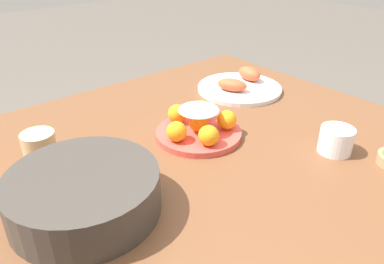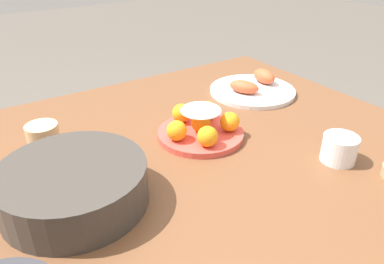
{
  "view_description": "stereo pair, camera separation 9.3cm",
  "coord_description": "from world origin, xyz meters",
  "px_view_note": "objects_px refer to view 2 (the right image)",
  "views": [
    {
      "loc": [
        0.48,
        0.6,
        1.2
      ],
      "look_at": [
        -0.05,
        -0.03,
        0.75
      ],
      "focal_mm": 35.0,
      "sensor_mm": 36.0,
      "label": 1
    },
    {
      "loc": [
        0.4,
        0.65,
        1.2
      ],
      "look_at": [
        -0.05,
        -0.03,
        0.75
      ],
      "focal_mm": 35.0,
      "sensor_mm": 36.0,
      "label": 2
    }
  ],
  "objects_px": {
    "serving_bowl": "(74,184)",
    "cake_plate": "(201,126)",
    "cup_near": "(44,138)",
    "cup_far": "(339,149)",
    "seafood_platter": "(253,88)",
    "dining_table": "(183,183)"
  },
  "relations": [
    {
      "from": "serving_bowl",
      "to": "cup_far",
      "type": "height_order",
      "value": "serving_bowl"
    },
    {
      "from": "dining_table",
      "to": "seafood_platter",
      "type": "height_order",
      "value": "seafood_platter"
    },
    {
      "from": "seafood_platter",
      "to": "dining_table",
      "type": "bearing_deg",
      "value": 26.96
    },
    {
      "from": "dining_table",
      "to": "seafood_platter",
      "type": "xyz_separation_m",
      "value": [
        -0.41,
        -0.21,
        0.1
      ]
    },
    {
      "from": "dining_table",
      "to": "serving_bowl",
      "type": "relative_size",
      "value": 4.5
    },
    {
      "from": "seafood_platter",
      "to": "serving_bowl",
      "type": "bearing_deg",
      "value": 19.25
    },
    {
      "from": "cup_near",
      "to": "cup_far",
      "type": "distance_m",
      "value": 0.71
    },
    {
      "from": "seafood_platter",
      "to": "cup_far",
      "type": "xyz_separation_m",
      "value": [
        0.11,
        0.43,
        0.02
      ]
    },
    {
      "from": "seafood_platter",
      "to": "cup_far",
      "type": "height_order",
      "value": "cup_far"
    },
    {
      "from": "serving_bowl",
      "to": "cake_plate",
      "type": "bearing_deg",
      "value": -166.67
    },
    {
      "from": "cake_plate",
      "to": "cup_far",
      "type": "distance_m",
      "value": 0.34
    },
    {
      "from": "serving_bowl",
      "to": "cup_near",
      "type": "bearing_deg",
      "value": -90.23
    },
    {
      "from": "dining_table",
      "to": "cup_far",
      "type": "relative_size",
      "value": 16.1
    },
    {
      "from": "cake_plate",
      "to": "serving_bowl",
      "type": "bearing_deg",
      "value": 13.33
    },
    {
      "from": "cup_near",
      "to": "dining_table",
      "type": "bearing_deg",
      "value": 142.38
    },
    {
      "from": "cake_plate",
      "to": "seafood_platter",
      "type": "bearing_deg",
      "value": -154.48
    },
    {
      "from": "dining_table",
      "to": "cup_near",
      "type": "bearing_deg",
      "value": -37.62
    },
    {
      "from": "cup_far",
      "to": "dining_table",
      "type": "bearing_deg",
      "value": -36.39
    },
    {
      "from": "serving_bowl",
      "to": "seafood_platter",
      "type": "bearing_deg",
      "value": -160.75
    },
    {
      "from": "dining_table",
      "to": "cake_plate",
      "type": "relative_size",
      "value": 5.78
    },
    {
      "from": "serving_bowl",
      "to": "seafood_platter",
      "type": "height_order",
      "value": "serving_bowl"
    },
    {
      "from": "serving_bowl",
      "to": "cup_near",
      "type": "distance_m",
      "value": 0.24
    }
  ]
}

